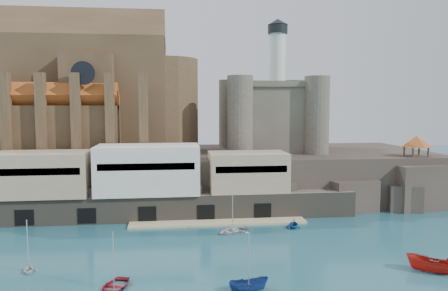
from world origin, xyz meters
name	(u,v)px	position (x,y,z in m)	size (l,w,h in m)	color
ground	(217,261)	(0.00, 0.00, 0.00)	(300.00, 300.00, 0.00)	#1B4D5B
promontory	(198,175)	(-0.19, 39.37, 4.92)	(100.00, 36.00, 10.00)	#2B2420
quay	(147,184)	(-10.19, 23.07, 6.07)	(70.00, 12.00, 13.05)	#5F594C
church	(85,95)	(-24.13, 41.85, 22.13)	(47.00, 25.93, 30.51)	#453320
castle_keep	(270,113)	(16.08, 41.08, 18.31)	(21.20, 21.20, 29.30)	#4C483C
rock_outcrop	(415,187)	(42.00, 25.84, 4.02)	(14.50, 10.50, 8.70)	#2B2420
pavilion	(416,143)	(42.00, 26.00, 12.73)	(6.40, 6.40, 5.40)	#453320
boat_0	(114,289)	(-12.12, -7.11, 0.00)	(3.74, 1.08, 5.23)	maroon
boat_2	(249,290)	(2.48, -9.23, 0.00)	(1.66, 1.71, 4.42)	navy
boat_4	(29,272)	(-23.03, -0.87, 0.00)	(2.42, 1.48, 2.80)	silver
boat_5	(432,272)	(25.37, -6.66, 0.00)	(2.23, 2.29, 5.92)	#AE1E13
boat_6	(233,232)	(3.69, 12.51, 0.00)	(3.95, 1.15, 5.53)	silver
boat_7	(294,228)	(14.03, 14.00, 0.00)	(3.00, 1.83, 3.47)	#16519C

